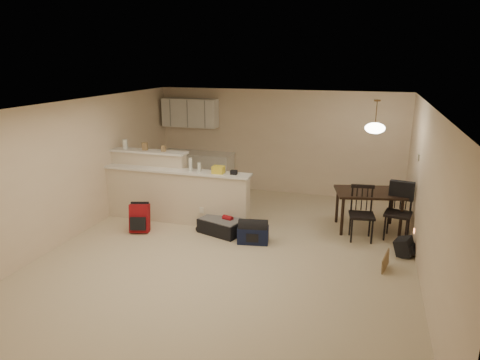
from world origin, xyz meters
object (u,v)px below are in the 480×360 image
at_px(pendant_lamp, 375,128).
at_px(black_daypack, 404,247).
at_px(dining_chair_near, 362,214).
at_px(dining_table, 369,196).
at_px(suitcase, 222,226).
at_px(dining_chair_far, 398,212).
at_px(red_backpack, 140,218).
at_px(navy_duffel, 253,235).

height_order(pendant_lamp, black_daypack, pendant_lamp).
relative_size(pendant_lamp, dining_chair_near, 0.62).
bearing_deg(dining_table, suitcase, -172.15).
xyz_separation_m(pendant_lamp, dining_chair_far, (0.53, -0.32, -1.47)).
relative_size(dining_table, suitcase, 1.74).
relative_size(dining_table, pendant_lamp, 2.24).
xyz_separation_m(red_backpack, navy_duffel, (2.21, 0.13, -0.12)).
height_order(dining_chair_far, navy_duffel, dining_chair_far).
bearing_deg(suitcase, pendant_lamp, 38.41).
bearing_deg(dining_table, dining_chair_near, -113.38).
height_order(pendant_lamp, suitcase, pendant_lamp).
distance_m(dining_table, dining_chair_far, 0.64).
bearing_deg(suitcase, dining_chair_near, 27.81).
distance_m(dining_table, navy_duffel, 2.37).
relative_size(pendant_lamp, navy_duffel, 1.13).
height_order(suitcase, navy_duffel, navy_duffel).
height_order(dining_chair_far, black_daypack, dining_chair_far).
bearing_deg(dining_table, dining_chair_far, -44.22).
bearing_deg(black_daypack, navy_duffel, 115.21).
xyz_separation_m(pendant_lamp, navy_duffel, (-1.95, -1.25, -1.84)).
bearing_deg(navy_duffel, dining_chair_near, 10.92).
relative_size(dining_table, dining_chair_near, 1.39).
bearing_deg(dining_chair_far, dining_table, 159.11).
bearing_deg(suitcase, black_daypack, 17.84).
relative_size(dining_chair_near, red_backpack, 1.85).
bearing_deg(pendant_lamp, dining_chair_near, -100.66).
distance_m(pendant_lamp, dining_chair_near, 1.59).
height_order(dining_chair_near, red_backpack, dining_chair_near).
xyz_separation_m(pendant_lamp, black_daypack, (0.63, -0.99, -1.84)).
height_order(dining_chair_near, navy_duffel, dining_chair_near).
height_order(red_backpack, navy_duffel, red_backpack).
xyz_separation_m(dining_table, navy_duffel, (-1.95, -1.25, -0.53)).
bearing_deg(dining_chair_far, dining_chair_near, -149.81).
xyz_separation_m(dining_table, black_daypack, (0.63, -0.99, -0.53)).
distance_m(red_backpack, navy_duffel, 2.22).
height_order(dining_table, suitcase, dining_table).
relative_size(suitcase, navy_duffel, 1.45).
xyz_separation_m(navy_duffel, black_daypack, (2.58, 0.26, -0.00)).
height_order(dining_table, red_backpack, dining_table).
bearing_deg(red_backpack, black_daypack, -11.43).
bearing_deg(navy_duffel, red_backpack, 173.48).
xyz_separation_m(dining_chair_near, red_backpack, (-4.06, -0.83, -0.23)).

